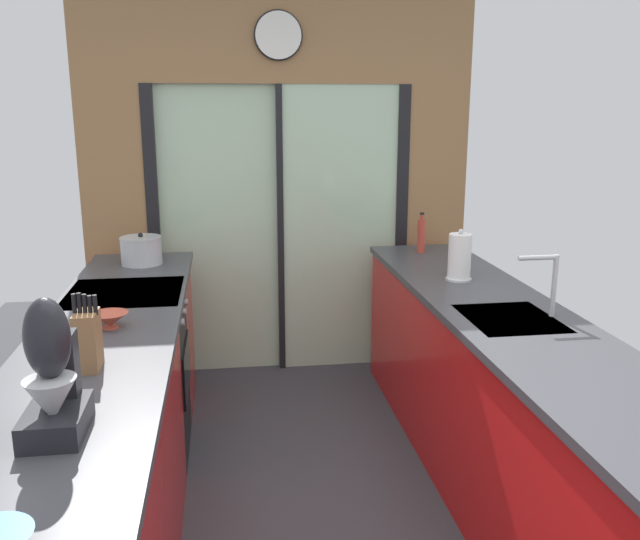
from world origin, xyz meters
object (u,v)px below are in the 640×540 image
stand_mixer (53,382)px  knife_block (88,339)px  mixing_bowl_far (110,320)px  soap_bottle (421,235)px  paper_towel_roll (460,257)px  stock_pot (141,250)px  oven_range (131,375)px

stand_mixer → knife_block: bearing=90.0°
mixing_bowl_far → soap_bottle: (1.78, 1.31, 0.08)m
mixing_bowl_far → paper_towel_roll: paper_towel_roll is taller
stock_pot → paper_towel_roll: 1.89m
oven_range → stock_pot: stock_pot is taller
oven_range → paper_towel_roll: 1.89m
knife_block → soap_bottle: (1.78, 1.77, 0.00)m
oven_range → soap_bottle: 2.02m
oven_range → stand_mixer: bearing=-89.3°
mixing_bowl_far → stock_pot: bearing=90.0°
knife_block → stock_pot: knife_block is taller
stand_mixer → soap_bottle: stand_mixer is taller
knife_block → soap_bottle: knife_block is taller
mixing_bowl_far → stand_mixer: stand_mixer is taller
oven_range → stock_pot: size_ratio=3.69×
oven_range → mixing_bowl_far: size_ratio=5.67×
oven_range → mixing_bowl_far: mixing_bowl_far is taller
stock_pot → paper_towel_roll: bearing=-19.9°
mixing_bowl_far → soap_bottle: 2.21m
stock_pot → soap_bottle: 1.78m
mixing_bowl_far → stock_pot: (0.00, 1.22, 0.05)m
oven_range → knife_block: size_ratio=3.19×
oven_range → stand_mixer: size_ratio=2.19×
knife_block → stand_mixer: bearing=-90.0°
knife_block → soap_bottle: 2.51m
knife_block → paper_towel_roll: knife_block is taller
stand_mixer → soap_bottle: bearing=52.0°
mixing_bowl_far → stock_pot: size_ratio=0.65×
stock_pot → soap_bottle: bearing=2.7°
knife_block → stock_pot: (0.00, 1.69, -0.03)m
knife_block → mixing_bowl_far: bearing=90.0°
soap_bottle → paper_towel_roll: bearing=-90.0°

